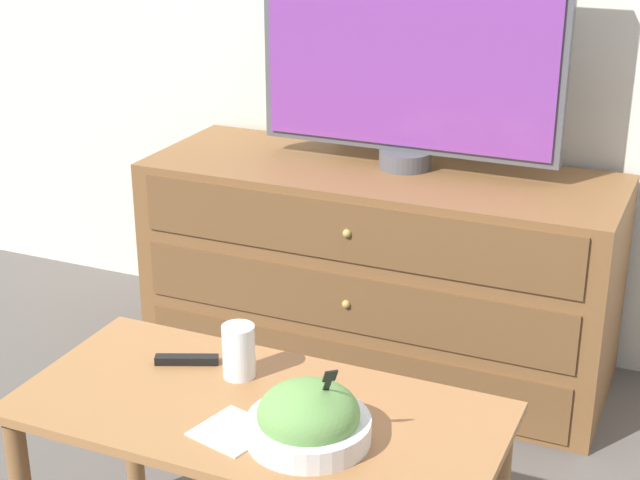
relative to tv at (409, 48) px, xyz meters
name	(u,v)px	position (x,y,z in m)	size (l,w,h in m)	color
ground_plane	(436,333)	(0.05, 0.23, -0.98)	(12.00, 12.00, 0.00)	#56514C
dresser	(378,271)	(-0.06, -0.05, -0.67)	(1.39, 0.52, 0.64)	brown
tv	(409,48)	(0.00, 0.00, 0.00)	(0.89, 0.15, 0.67)	#515156
coffee_table	(259,442)	(0.09, -1.13, -0.58)	(0.96, 0.46, 0.48)	#9E6B3D
takeout_bowl	(309,419)	(0.23, -1.20, -0.46)	(0.23, 0.23, 0.17)	silver
drink_cup	(239,354)	(0.00, -1.04, -0.45)	(0.07, 0.07, 0.11)	white
napkin	(233,431)	(0.09, -1.23, -0.50)	(0.16, 0.16, 0.00)	silver
remote_control	(187,360)	(-0.13, -1.04, -0.49)	(0.13, 0.07, 0.02)	black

